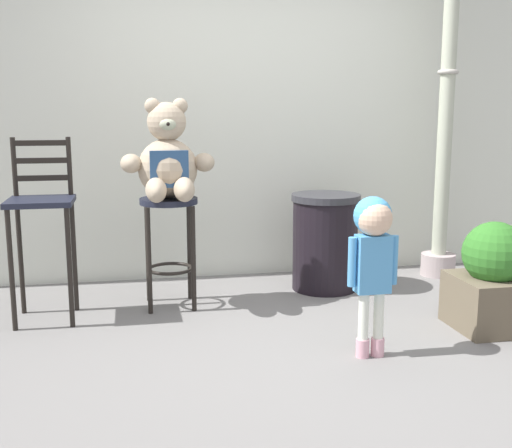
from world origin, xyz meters
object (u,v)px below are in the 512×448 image
Objects in this scene: lamppost at (445,138)px; bar_stool_with_teddy at (169,229)px; bar_chair_empty at (42,214)px; trash_bin at (325,242)px; child_walking at (373,242)px; planter_with_shrub at (493,280)px; teddy_bear at (168,162)px.

bar_stool_with_teddy is at bearing -169.83° from lamppost.
bar_chair_empty is at bearing -170.40° from lamppost.
trash_bin is at bearing 8.95° from bar_chair_empty.
child_walking is (1.03, -1.14, 0.11)m from bar_stool_with_teddy.
bar_stool_with_teddy is at bearing 156.05° from planter_with_shrub.
lamppost is 4.19× the size of planter_with_shrub.
trash_bin is at bearing 11.06° from teddy_bear.
child_walking reaches higher than planter_with_shrub.
teddy_bear is at bearing 5.86° from bar_chair_empty.
bar_stool_with_teddy reaches higher than planter_with_shrub.
child_walking is 1.38m from trash_bin.
planter_with_shrub is (-0.29, -1.26, -0.82)m from lamppost.
trash_bin is (0.16, 1.34, -0.28)m from child_walking.
trash_bin is 0.26× the size of lamppost.
trash_bin is at bearing -44.84° from child_walking.
bar_stool_with_teddy is at bearing -170.42° from trash_bin.
planter_with_shrub is at bearing -23.16° from teddy_bear.
planter_with_shrub is (1.94, -0.83, -0.70)m from teddy_bear.
teddy_bear is 0.24× the size of lamppost.
teddy_bear is 0.57× the size of bar_chair_empty.
trash_bin is at bearing -169.17° from lamppost.
lamppost is at bearing 10.17° from bar_stool_with_teddy.
trash_bin is 2.05m from bar_chair_empty.
bar_stool_with_teddy is 0.27× the size of lamppost.
child_walking reaches higher than trash_bin.
trash_bin is (1.18, 0.20, -0.18)m from bar_stool_with_teddy.
lamppost is at bearing 10.83° from trash_bin.
planter_with_shrub is at bearing -15.16° from bar_chair_empty.
bar_chair_empty is (-0.82, -0.08, -0.31)m from teddy_bear.
bar_chair_empty reaches higher than child_walking.
lamppost is at bearing -76.20° from child_walking.
lamppost is at bearing 10.95° from teddy_bear.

